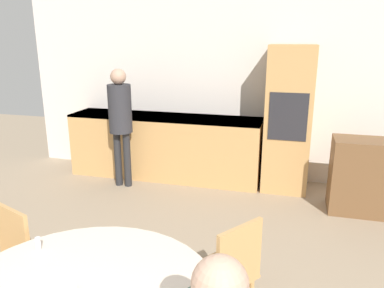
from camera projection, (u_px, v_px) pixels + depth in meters
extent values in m
cube|color=silver|center=(238.00, 89.00, 5.33)|extent=(6.48, 0.05, 2.60)
cube|color=tan|center=(165.00, 147.00, 5.49)|extent=(2.78, 0.60, 0.92)
cube|color=black|center=(164.00, 117.00, 5.37)|extent=(2.78, 0.60, 0.03)
cube|color=tan|center=(288.00, 120.00, 4.93)|extent=(0.59, 0.58, 1.92)
cube|color=#28282D|center=(288.00, 117.00, 4.63)|extent=(0.47, 0.01, 0.60)
cube|color=brown|center=(382.00, 178.00, 4.31)|extent=(1.13, 0.45, 0.89)
cylinder|color=tan|center=(7.00, 286.00, 2.79)|extent=(0.04, 0.04, 0.44)
cube|color=tan|center=(13.00, 236.00, 2.60)|extent=(0.37, 0.16, 0.43)
cylinder|color=tan|center=(219.00, 282.00, 2.84)|extent=(0.04, 0.04, 0.44)
cube|color=tan|center=(219.00, 274.00, 2.56)|extent=(0.56, 0.56, 0.02)
cube|color=tan|center=(240.00, 257.00, 2.36)|extent=(0.25, 0.33, 0.43)
sphere|color=tan|center=(220.00, 284.00, 1.30)|extent=(0.21, 0.21, 0.21)
cylinder|color=#262628|center=(118.00, 159.00, 5.18)|extent=(0.10, 0.10, 0.77)
cylinder|color=#262628|center=(127.00, 160.00, 5.15)|extent=(0.10, 0.10, 0.77)
cylinder|color=#2D2D33|center=(120.00, 109.00, 4.97)|extent=(0.31, 0.31, 0.64)
sphere|color=tan|center=(118.00, 77.00, 4.85)|extent=(0.21, 0.21, 0.21)
cylinder|color=white|center=(38.00, 245.00, 2.27)|extent=(0.03, 0.03, 0.07)
cylinder|color=silver|center=(37.00, 238.00, 2.26)|extent=(0.03, 0.03, 0.01)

